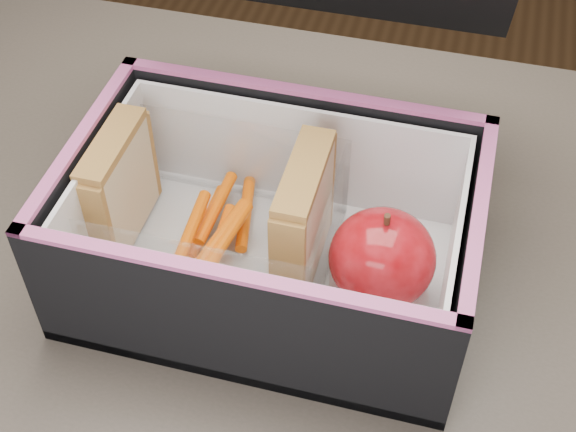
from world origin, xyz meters
name	(u,v)px	position (x,y,z in m)	size (l,w,h in m)	color
kitchen_table	(236,389)	(0.00, 0.00, 0.66)	(1.20, 0.80, 0.75)	#51463E
lunch_bag	(274,218)	(0.02, 0.06, 0.81)	(0.30, 0.32, 0.26)	black
plastic_tub	(210,214)	(-0.03, 0.06, 0.80)	(0.19, 0.14, 0.08)	white
sandwich_left	(119,186)	(-0.11, 0.06, 0.81)	(0.02, 0.08, 0.09)	#CDB089
sandwich_right	(303,219)	(0.04, 0.06, 0.82)	(0.03, 0.09, 0.10)	#CDB089
carrot_sticks	(214,233)	(-0.03, 0.06, 0.78)	(0.05, 0.14, 0.03)	#E35000
paper_napkin	(378,283)	(0.10, 0.06, 0.77)	(0.07, 0.08, 0.01)	white
red_apple	(382,258)	(0.10, 0.05, 0.81)	(0.08, 0.08, 0.08)	#7E0002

